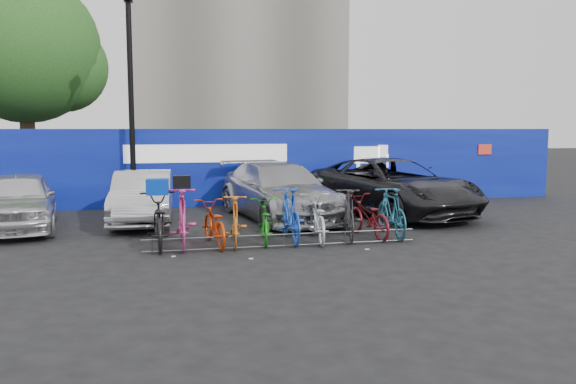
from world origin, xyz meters
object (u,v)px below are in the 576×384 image
object	(u,v)px
lamppost	(131,98)
bike_9	(391,212)
bike_7	(349,214)
tree	(31,52)
bike_5	(290,214)
bike_6	(317,219)
car_2	(279,191)
car_3	(391,187)
bike_8	(368,216)
bike_4	(264,221)
bike_2	(214,224)
bike_1	(183,217)
car_0	(18,201)
bike_rack	(284,240)
bike_3	(235,220)
car_1	(143,197)
bike_0	(158,221)

from	to	relation	value
lamppost	bike_9	bearing A→B (deg)	-42.60
bike_7	lamppost	bearing A→B (deg)	-35.06
tree	bike_7	xyz separation A→B (m)	(8.37, -10.04, -4.51)
bike_5	bike_6	bearing A→B (deg)	173.62
tree	car_2	bearing A→B (deg)	-42.99
car_2	car_3	distance (m)	3.21
bike_8	bike_4	bearing A→B (deg)	-6.68
bike_2	bike_1	bearing A→B (deg)	-13.42
bike_4	bike_7	size ratio (longest dim) A/B	0.93
bike_2	tree	bearing A→B (deg)	-69.52
car_2	bike_5	bearing A→B (deg)	-108.08
bike_2	bike_6	size ratio (longest dim) A/B	0.95
car_0	lamppost	bearing A→B (deg)	36.81
car_3	bike_6	size ratio (longest dim) A/B	3.06
tree	car_3	bearing A→B (deg)	-33.09
bike_rack	bike_3	size ratio (longest dim) A/B	3.24
car_1	bike_3	size ratio (longest dim) A/B	2.34
bike_0	bike_4	distance (m)	2.19
bike_rack	car_3	xyz separation A→B (m)	(3.88, 3.71, 0.63)
tree	lamppost	bearing A→B (deg)	-52.49
bike_4	car_3	bearing A→B (deg)	-135.48
bike_0	bike_3	bearing A→B (deg)	172.77
bike_7	bike_4	bearing A→B (deg)	12.24
lamppost	bike_7	size ratio (longest dim) A/B	3.30
car_1	bike_7	bearing A→B (deg)	-33.14
lamppost	car_0	distance (m)	4.47
car_2	bike_2	world-z (taller)	car_2
tree	bike_9	world-z (taller)	tree
car_1	bike_9	distance (m)	6.27
bike_rack	bike_4	world-z (taller)	bike_4
bike_4	bike_6	bearing A→B (deg)	-176.76
bike_7	car_0	bearing A→B (deg)	-7.32
car_3	bike_8	world-z (taller)	car_3
bike_0	bike_1	size ratio (longest dim) A/B	1.02
tree	bike_6	size ratio (longest dim) A/B	4.20
bike_rack	bike_1	world-z (taller)	bike_1
car_3	bike_9	world-z (taller)	car_3
bike_6	bike_9	distance (m)	1.75
bike_0	bike_3	distance (m)	1.56
car_3	bike_5	size ratio (longest dim) A/B	2.93
car_0	car_2	bearing A→B (deg)	-6.05
car_3	car_0	bearing A→B (deg)	166.09
bike_rack	bike_4	size ratio (longest dim) A/B	3.27
bike_0	bike_1	xyz separation A→B (m)	(0.48, -0.06, 0.06)
car_0	bike_7	bearing A→B (deg)	-29.76
car_0	bike_7	world-z (taller)	car_0
tree	bike_8	size ratio (longest dim) A/B	4.38
bike_1	bike_6	world-z (taller)	bike_1
bike_rack	car_1	bearing A→B (deg)	127.50
bike_1	bike_8	bearing A→B (deg)	-178.03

